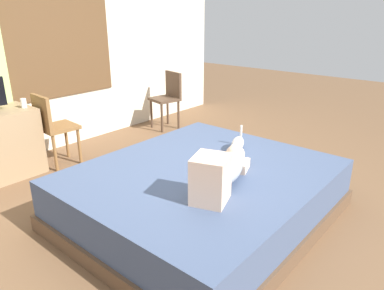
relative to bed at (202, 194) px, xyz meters
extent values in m
plane|color=brown|center=(0.03, 0.04, -0.22)|extent=(16.00, 16.00, 0.00)
cube|color=beige|center=(0.03, 2.62, 1.23)|extent=(6.40, 0.12, 2.90)
cube|color=brown|center=(0.32, 2.55, 1.09)|extent=(1.44, 0.02, 1.26)
cube|color=white|center=(0.32, 2.55, 1.09)|extent=(1.36, 0.02, 1.18)
cube|color=brown|center=(0.00, 0.00, -0.15)|extent=(2.19, 1.90, 0.14)
cube|color=#425170|center=(0.00, 0.00, 0.07)|extent=(2.13, 1.84, 0.31)
ellipsoid|color=#8C939E|center=(-0.02, -0.25, 0.31)|extent=(0.61, 0.43, 0.17)
sphere|color=beige|center=(0.30, -0.13, 0.31)|extent=(0.17, 0.17, 0.17)
cube|color=beige|center=(-0.38, -0.38, 0.40)|extent=(0.33, 0.31, 0.34)
cube|color=beige|center=(0.19, -0.17, 0.27)|extent=(0.28, 0.33, 0.08)
ellipsoid|color=silver|center=(0.58, 0.03, 0.29)|extent=(0.28, 0.20, 0.13)
sphere|color=silver|center=(0.44, -0.03, 0.30)|extent=(0.08, 0.08, 0.08)
cylinder|color=silver|center=(0.72, 0.08, 0.36)|extent=(0.03, 0.03, 0.16)
cylinder|color=white|center=(-0.47, 2.11, 0.57)|extent=(0.06, 0.06, 0.10)
cylinder|color=brown|center=(0.00, 2.16, 0.00)|extent=(0.04, 0.04, 0.44)
cylinder|color=brown|center=(-0.02, 1.85, 0.00)|extent=(0.04, 0.04, 0.44)
cylinder|color=brown|center=(-0.30, 2.18, 0.00)|extent=(0.04, 0.04, 0.44)
cylinder|color=brown|center=(-0.32, 1.87, 0.00)|extent=(0.04, 0.04, 0.44)
cube|color=brown|center=(-0.16, 2.01, 0.24)|extent=(0.40, 0.40, 0.04)
cube|color=brown|center=(-0.33, 2.02, 0.45)|extent=(0.06, 0.38, 0.38)
cylinder|color=#4C3828|center=(1.47, 1.95, 0.00)|extent=(0.04, 0.04, 0.44)
cylinder|color=#4C3828|center=(1.54, 2.25, 0.00)|extent=(0.04, 0.04, 0.44)
cylinder|color=#4C3828|center=(1.77, 1.88, 0.00)|extent=(0.04, 0.04, 0.44)
cylinder|color=#4C3828|center=(1.83, 2.18, 0.00)|extent=(0.04, 0.04, 0.44)
cube|color=#4C3828|center=(1.65, 2.06, 0.24)|extent=(0.45, 0.45, 0.04)
cube|color=#4C3828|center=(1.82, 2.03, 0.45)|extent=(0.12, 0.38, 0.38)
camera|label=1|loc=(-2.20, -1.75, 1.51)|focal=33.71mm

